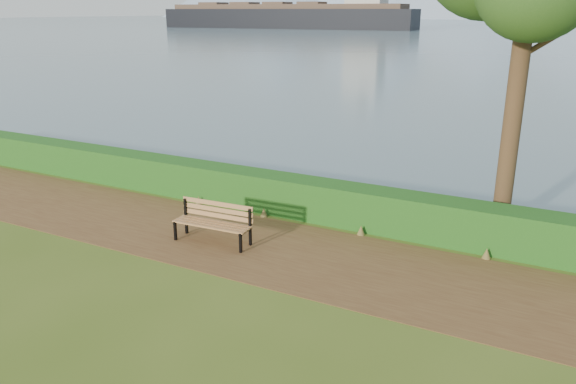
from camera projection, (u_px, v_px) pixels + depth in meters
The scene contains 5 objects.
ground at pixel (261, 253), 12.50m from camera, with size 140.00×140.00×0.00m, color #475C1A.
path at pixel (267, 248), 12.75m from camera, with size 40.00×3.40×0.01m, color brown.
hedge at pixel (311, 199), 14.53m from camera, with size 32.00×0.85×1.00m, color #124012.
bench at pixel (214, 220), 12.97m from camera, with size 1.90×0.66×0.94m.
cargo_ship at pixel (294, 16), 159.93m from camera, with size 75.51×15.91×22.76m.
Camera 1 is at (5.88, -9.86, 5.17)m, focal length 35.00 mm.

